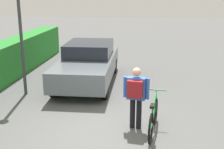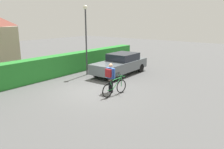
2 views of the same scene
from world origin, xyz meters
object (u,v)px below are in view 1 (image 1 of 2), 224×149
person_rider (136,93)px  street_lamp (18,2)px  parked_car_near (88,63)px  bicycle (153,118)px

person_rider → street_lamp: 4.74m
parked_car_near → person_rider: bearing=-151.6°
person_rider → street_lamp: bearing=60.9°
bicycle → street_lamp: size_ratio=0.37×
street_lamp → parked_car_near: bearing=-50.0°
bicycle → person_rider: 0.73m
parked_car_near → street_lamp: bearing=130.0°
person_rider → street_lamp: (2.08, 3.74, 2.05)m
bicycle → person_rider: person_rider is taller
parked_car_near → street_lamp: street_lamp is taller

